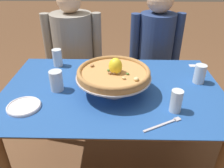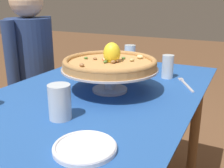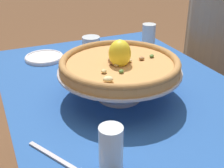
{
  "view_description": "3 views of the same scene",
  "coord_description": "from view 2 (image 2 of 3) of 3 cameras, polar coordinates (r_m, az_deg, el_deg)",
  "views": [
    {
      "loc": [
        0.02,
        -1.16,
        1.45
      ],
      "look_at": [
        -0.0,
        -0.07,
        0.81
      ],
      "focal_mm": 36.16,
      "sensor_mm": 36.0,
      "label": 1
    },
    {
      "loc": [
        -1.0,
        -0.56,
        1.14
      ],
      "look_at": [
        -0.02,
        -0.07,
        0.79
      ],
      "focal_mm": 42.77,
      "sensor_mm": 36.0,
      "label": 2
    },
    {
      "loc": [
        0.86,
        -0.45,
        1.27
      ],
      "look_at": [
        -0.05,
        -0.05,
        0.77
      ],
      "focal_mm": 48.71,
      "sensor_mm": 36.0,
      "label": 3
    }
  ],
  "objects": [
    {
      "name": "water_glass_front_right",
      "position": [
        1.41,
        11.8,
        3.37
      ],
      "size": [
        0.06,
        0.06,
        0.12
      ],
      "color": "silver",
      "rests_on": "dining_table"
    },
    {
      "name": "sugar_packet",
      "position": [
        1.85,
        -2.47,
        5.46
      ],
      "size": [
        0.05,
        0.04,
        0.0
      ],
      "primitive_type": "cube",
      "rotation": [
        0.0,
        0.0,
        3.12
      ],
      "color": "white",
      "rests_on": "dining_table"
    },
    {
      "name": "dinner_fork",
      "position": [
        1.34,
        15.38,
        0.03
      ],
      "size": [
        0.2,
        0.12,
        0.01
      ],
      "color": "#B7B7C1",
      "rests_on": "dining_table"
    },
    {
      "name": "dining_table",
      "position": [
        1.25,
        -2.26,
        -5.95
      ],
      "size": [
        1.31,
        0.85,
        0.74
      ],
      "color": "brown",
      "rests_on": "ground"
    },
    {
      "name": "diner_right",
      "position": [
        1.98,
        -16.4,
        0.79
      ],
      "size": [
        0.46,
        0.34,
        1.24
      ],
      "color": "navy",
      "rests_on": "ground"
    },
    {
      "name": "pizza",
      "position": [
        1.16,
        -0.45,
        4.64
      ],
      "size": [
        0.41,
        0.41,
        0.11
      ],
      "color": "tan",
      "rests_on": "pizza_stand"
    },
    {
      "name": "pizza_stand",
      "position": [
        1.18,
        -0.48,
        2.37
      ],
      "size": [
        0.42,
        0.42,
        0.11
      ],
      "color": "#B7B7C1",
      "rests_on": "dining_table"
    },
    {
      "name": "water_glass_side_right",
      "position": [
        1.71,
        3.84,
        6.07
      ],
      "size": [
        0.07,
        0.07,
        0.12
      ],
      "color": "silver",
      "rests_on": "dining_table"
    },
    {
      "name": "water_glass_side_left",
      "position": [
        0.93,
        -11.09,
        -4.25
      ],
      "size": [
        0.08,
        0.08,
        0.12
      ],
      "color": "silver",
      "rests_on": "dining_table"
    },
    {
      "name": "side_plate",
      "position": [
        0.75,
        -5.83,
        -13.29
      ],
      "size": [
        0.18,
        0.18,
        0.02
      ],
      "color": "white",
      "rests_on": "dining_table"
    }
  ]
}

